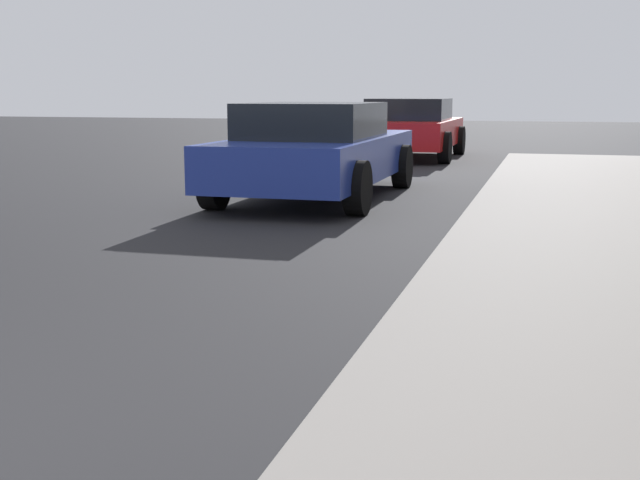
{
  "coord_description": "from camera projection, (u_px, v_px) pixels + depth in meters",
  "views": [
    {
      "loc": [
        2.89,
        -1.7,
        1.41
      ],
      "look_at": [
        1.53,
        3.14,
        0.51
      ],
      "focal_mm": 46.51,
      "sensor_mm": 36.0,
      "label": 1
    }
  ],
  "objects": [
    {
      "name": "car_blue",
      "position": [
        317.0,
        150.0,
        11.04
      ],
      "size": [
        2.0,
        4.55,
        1.27
      ],
      "color": "#233899",
      "rests_on": "ground_plane"
    },
    {
      "name": "car_red",
      "position": [
        410.0,
        128.0,
        17.78
      ],
      "size": [
        2.03,
        4.02,
        1.27
      ],
      "color": "red",
      "rests_on": "ground_plane"
    }
  ]
}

